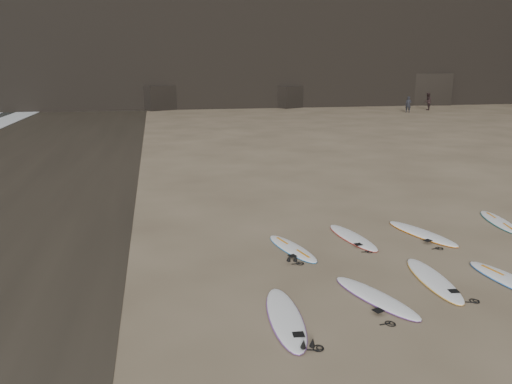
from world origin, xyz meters
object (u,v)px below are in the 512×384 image
surfboard_2 (433,279)px  surfboard_7 (422,233)px  surfboard_5 (292,248)px  surfboard_1 (376,297)px  surfboard_8 (499,222)px  person_b (428,101)px  surfboard_6 (353,237)px  surfboard_0 (285,317)px  person_a (408,104)px

surfboard_2 → surfboard_7: bearing=69.9°
surfboard_5 → surfboard_1: bearing=-88.3°
surfboard_8 → surfboard_5: bearing=-160.3°
surfboard_1 → surfboard_2: bearing=-1.8°
surfboard_7 → person_b: size_ratio=1.40×
surfboard_2 → surfboard_6: size_ratio=1.06×
surfboard_5 → surfboard_8: surfboard_8 is taller
surfboard_6 → surfboard_5: bearing=-174.6°
surfboard_1 → surfboard_7: surfboard_7 is taller
surfboard_0 → surfboard_7: same height
surfboard_2 → surfboard_7: size_ratio=0.98×
surfboard_6 → person_b: bearing=48.6°
surfboard_8 → person_b: bearing=75.2°
surfboard_0 → surfboard_8: size_ratio=1.09×
surfboard_0 → surfboard_8: (7.82, 4.41, -0.00)m
surfboard_0 → surfboard_5: 3.66m
surfboard_7 → person_a: 37.74m
surfboard_2 → person_a: size_ratio=1.56×
person_a → person_b: (3.24, 2.04, 0.10)m
surfboard_8 → surfboard_7: bearing=-157.7°
surfboard_2 → surfboard_7: (1.34, 2.89, 0.00)m
surfboard_5 → surfboard_8: 6.78m
surfboard_0 → surfboard_1: bearing=17.1°
surfboard_1 → surfboard_8: surfboard_1 is taller
surfboard_2 → surfboard_8: 5.39m
surfboard_0 → person_a: size_ratio=1.59×
surfboard_2 → surfboard_1: bearing=-156.6°
surfboard_0 → person_b: bearing=61.4°
surfboard_5 → surfboard_8: size_ratio=0.96×
person_b → surfboard_6: bearing=1.9°
surfboard_0 → surfboard_8: 8.98m
surfboard_5 → person_b: size_ratio=1.24×
person_b → surfboard_8: bearing=7.6°
surfboard_1 → person_a: person_a is taller
surfboard_2 → surfboard_0: bearing=-159.8°
surfboard_0 → surfboard_5: (1.10, 3.50, -0.01)m
surfboard_6 → person_a: bearing=51.0°
surfboard_6 → surfboard_8: 4.89m
surfboard_7 → surfboard_1: bearing=-147.8°
surfboard_0 → surfboard_1: 2.07m
surfboard_0 → person_b: person_b is taller
surfboard_1 → surfboard_2: 1.70m
surfboard_1 → surfboard_6: bearing=54.9°
surfboard_7 → person_a: bearing=45.7°
surfboard_8 → person_a: bearing=78.3°
surfboard_0 → surfboard_6: (2.94, 3.97, -0.00)m
surfboard_5 → surfboard_7: size_ratio=0.88×
surfboard_6 → surfboard_8: (4.87, 0.44, -0.00)m
surfboard_6 → surfboard_2: bearing=-85.8°
person_a → person_b: bearing=66.1°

